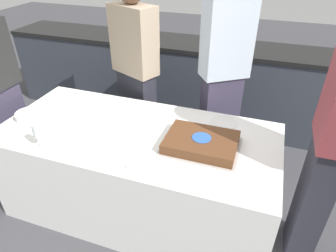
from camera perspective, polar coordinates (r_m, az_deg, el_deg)
The scene contains 11 objects.
ground_plane at distance 2.58m, azimuth -5.08°, elevation -14.71°, with size 14.00×14.00×0.00m, color #424247.
back_counter at distance 3.51m, azimuth 4.61°, elevation 8.40°, with size 4.40×0.58×0.92m.
dining_table at distance 2.33m, azimuth -5.51°, elevation -8.63°, with size 1.97×0.91×0.73m.
cake at distance 1.95m, azimuth 6.34°, elevation -3.12°, with size 0.50×0.37×0.07m.
plate_stack at distance 2.47m, azimuth -24.95°, elevation 1.86°, with size 0.20×0.20×0.05m.
wine_glass at distance 2.07m, azimuth -23.72°, elevation -1.05°, with size 0.07×0.07×0.17m.
side_plate_near_cake at distance 2.23m, azimuth 10.48°, elevation 0.60°, with size 0.20×0.20×0.00m.
utensil_pile at distance 1.79m, azimuth -4.79°, elevation -7.65°, with size 0.18×0.09×0.02m.
person_cutting_cake at distance 2.48m, azimuth 10.40°, elevation 8.58°, with size 0.41×0.37×1.74m.
person_seated_right at distance 1.90m, azimuth 28.87°, elevation -2.79°, with size 0.22×0.34×1.74m.
person_standing_back at distance 2.71m, azimuth -6.12°, elevation 9.59°, with size 0.45×0.35×1.64m.
Camera 1 is at (0.78, -1.57, 1.90)m, focal length 32.00 mm.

